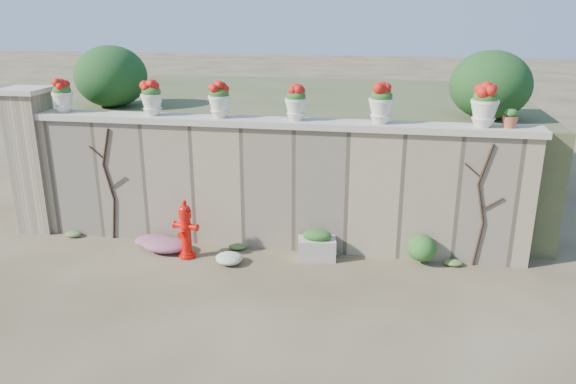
% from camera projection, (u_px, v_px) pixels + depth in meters
% --- Properties ---
extents(ground, '(80.00, 80.00, 0.00)m').
position_uv_depth(ground, '(244.00, 296.00, 7.64)').
color(ground, '#4B3C25').
rests_on(ground, ground).
extents(stone_wall, '(8.00, 0.40, 2.00)m').
position_uv_depth(stone_wall, '(270.00, 187.00, 9.01)').
color(stone_wall, gray).
rests_on(stone_wall, ground).
extents(wall_cap, '(8.10, 0.52, 0.10)m').
position_uv_depth(wall_cap, '(270.00, 122.00, 8.68)').
color(wall_cap, beige).
rests_on(wall_cap, stone_wall).
extents(gate_pillar, '(0.72, 0.72, 2.48)m').
position_uv_depth(gate_pillar, '(34.00, 160.00, 9.63)').
color(gate_pillar, gray).
rests_on(gate_pillar, ground).
extents(raised_fill, '(9.00, 6.00, 2.00)m').
position_uv_depth(raised_fill, '(301.00, 142.00, 12.00)').
color(raised_fill, '#384C23').
rests_on(raised_fill, ground).
extents(back_shrub_left, '(1.30, 1.30, 1.10)m').
position_uv_depth(back_shrub_left, '(111.00, 76.00, 10.18)').
color(back_shrub_left, '#143814').
rests_on(back_shrub_left, raised_fill).
extents(back_shrub_right, '(1.30, 1.30, 1.10)m').
position_uv_depth(back_shrub_right, '(490.00, 85.00, 9.06)').
color(back_shrub_right, '#143814').
rests_on(back_shrub_right, raised_fill).
extents(vine_left, '(0.60, 0.04, 1.91)m').
position_uv_depth(vine_left, '(109.00, 183.00, 9.26)').
color(vine_left, black).
rests_on(vine_left, ground).
extents(vine_right, '(0.60, 0.04, 1.91)m').
position_uv_depth(vine_right, '(481.00, 204.00, 8.26)').
color(vine_right, black).
rests_on(vine_right, ground).
extents(fire_hydrant, '(0.41, 0.29, 0.94)m').
position_uv_depth(fire_hydrant, '(186.00, 229.00, 8.70)').
color(fire_hydrant, red).
rests_on(fire_hydrant, ground).
extents(planter_box, '(0.63, 0.43, 0.48)m').
position_uv_depth(planter_box, '(317.00, 246.00, 8.71)').
color(planter_box, beige).
rests_on(planter_box, ground).
extents(green_shrub, '(0.62, 0.56, 0.59)m').
position_uv_depth(green_shrub, '(419.00, 246.00, 8.50)').
color(green_shrub, '#1E5119').
rests_on(green_shrub, ground).
extents(magenta_clump, '(0.99, 0.66, 0.26)m').
position_uv_depth(magenta_clump, '(165.00, 242.00, 9.08)').
color(magenta_clump, '#CE2990').
rests_on(magenta_clump, ground).
extents(white_flowers, '(0.54, 0.43, 0.19)m').
position_uv_depth(white_flowers, '(227.00, 258.00, 8.59)').
color(white_flowers, white).
rests_on(white_flowers, ground).
extents(urn_pot_0, '(0.34, 0.34, 0.53)m').
position_uv_depth(urn_pot_0, '(63.00, 96.00, 9.17)').
color(urn_pot_0, silver).
rests_on(urn_pot_0, wall_cap).
extents(urn_pot_1, '(0.35, 0.35, 0.55)m').
position_uv_depth(urn_pot_1, '(152.00, 98.00, 8.90)').
color(urn_pot_1, silver).
rests_on(urn_pot_1, wall_cap).
extents(urn_pot_2, '(0.35, 0.35, 0.55)m').
position_uv_depth(urn_pot_2, '(219.00, 100.00, 8.71)').
color(urn_pot_2, silver).
rests_on(urn_pot_2, wall_cap).
extents(urn_pot_3, '(0.34, 0.34, 0.54)m').
position_uv_depth(urn_pot_3, '(296.00, 103.00, 8.51)').
color(urn_pot_3, silver).
rests_on(urn_pot_3, wall_cap).
extents(urn_pot_4, '(0.38, 0.38, 0.59)m').
position_uv_depth(urn_pot_4, '(381.00, 104.00, 8.28)').
color(urn_pot_4, silver).
rests_on(urn_pot_4, wall_cap).
extents(urn_pot_5, '(0.40, 0.40, 0.62)m').
position_uv_depth(urn_pot_5, '(485.00, 105.00, 8.03)').
color(urn_pot_5, silver).
rests_on(urn_pot_5, wall_cap).
extents(terracotta_pot, '(0.22, 0.22, 0.27)m').
position_uv_depth(terracotta_pot, '(510.00, 119.00, 8.02)').
color(terracotta_pot, '#A74933').
rests_on(terracotta_pot, wall_cap).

